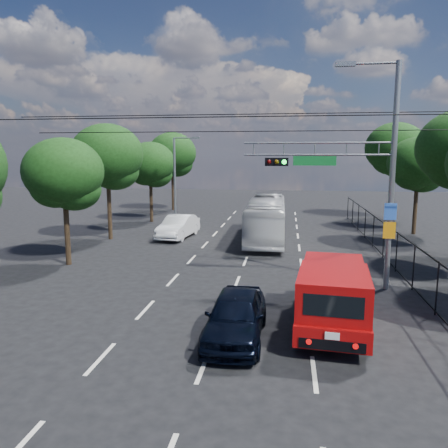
% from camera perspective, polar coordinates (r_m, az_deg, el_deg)
% --- Properties ---
extents(ground, '(120.00, 120.00, 0.00)m').
position_cam_1_polar(ground, '(12.68, -2.68, -18.01)').
color(ground, black).
rests_on(ground, ground).
extents(lane_markings, '(6.12, 38.00, 0.01)m').
position_cam_1_polar(lane_markings, '(25.82, 3.23, -3.82)').
color(lane_markings, beige).
rests_on(lane_markings, ground).
extents(signal_mast, '(6.43, 0.39, 9.50)m').
position_cam_1_polar(signal_mast, '(19.32, 17.65, 7.10)').
color(signal_mast, slate).
rests_on(signal_mast, ground).
extents(streetlight_left, '(2.09, 0.22, 7.08)m').
position_cam_1_polar(streetlight_left, '(34.20, -6.18, 5.98)').
color(streetlight_left, slate).
rests_on(streetlight_left, ground).
extents(utility_wires, '(22.00, 5.04, 0.74)m').
position_cam_1_polar(utility_wires, '(20.08, 2.07, 13.26)').
color(utility_wires, black).
rests_on(utility_wires, ground).
extents(fence_right, '(0.06, 34.03, 2.00)m').
position_cam_1_polar(fence_right, '(24.34, 20.99, -2.75)').
color(fence_right, black).
rests_on(fence_right, ground).
extents(tree_right_d, '(4.32, 4.32, 7.02)m').
position_cam_1_polar(tree_right_d, '(34.38, 24.04, 6.79)').
color(tree_right_d, black).
rests_on(tree_right_d, ground).
extents(tree_right_e, '(5.28, 5.28, 8.58)m').
position_cam_1_polar(tree_right_e, '(42.17, 21.46, 8.70)').
color(tree_right_e, black).
rests_on(tree_right_e, ground).
extents(tree_left_b, '(4.08, 4.08, 6.63)m').
position_cam_1_polar(tree_left_b, '(23.99, -20.11, 5.71)').
color(tree_left_b, black).
rests_on(tree_left_b, ground).
extents(tree_left_c, '(4.80, 4.80, 7.80)m').
position_cam_1_polar(tree_left_c, '(30.54, -14.94, 8.09)').
color(tree_left_c, black).
rests_on(tree_left_c, ground).
extents(tree_left_d, '(4.20, 4.20, 6.83)m').
position_cam_1_polar(tree_left_d, '(37.92, -9.57, 7.39)').
color(tree_left_d, black).
rests_on(tree_left_d, ground).
extents(tree_left_e, '(4.92, 4.92, 7.99)m').
position_cam_1_polar(tree_left_e, '(45.64, -6.74, 8.74)').
color(tree_left_e, black).
rests_on(tree_left_e, ground).
extents(red_pickup, '(2.70, 6.11, 2.21)m').
position_cam_1_polar(red_pickup, '(15.16, 14.01, -8.83)').
color(red_pickup, black).
rests_on(red_pickup, ground).
extents(navy_hatchback, '(1.82, 4.45, 1.51)m').
position_cam_1_polar(navy_hatchback, '(14.03, 1.54, -11.87)').
color(navy_hatchback, black).
rests_on(navy_hatchback, ground).
extents(white_bus, '(2.55, 10.33, 2.87)m').
position_cam_1_polar(white_bus, '(29.74, 5.56, 0.67)').
color(white_bus, silver).
rests_on(white_bus, ground).
extents(white_van, '(2.20, 4.90, 1.56)m').
position_cam_1_polar(white_van, '(30.59, -5.98, -0.34)').
color(white_van, white).
rests_on(white_van, ground).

